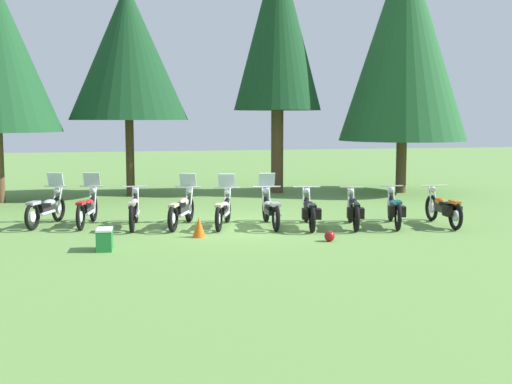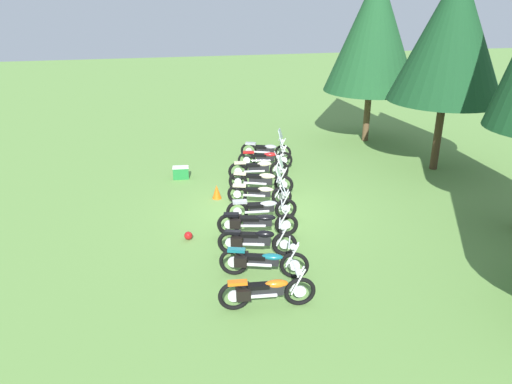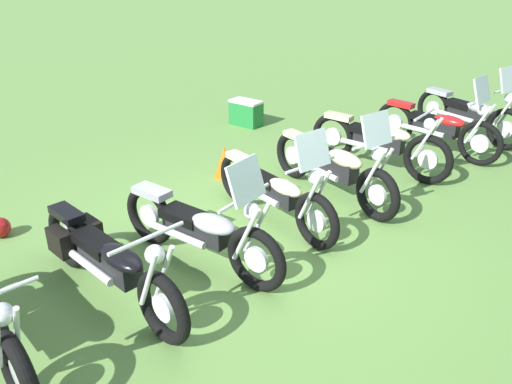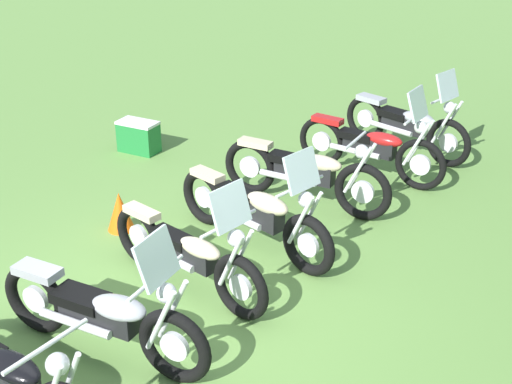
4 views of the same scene
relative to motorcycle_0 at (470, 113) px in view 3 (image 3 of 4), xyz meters
The scene contains 11 objects.
ground_plane 5.26m from the motorcycle_0, 14.56° to the right, with size 80.00×80.00×0.00m, color #608C42.
motorcycle_0 is the anchor object (origin of this frame).
motorcycle_1 1.09m from the motorcycle_0, 14.15° to the right, with size 0.72×2.17×1.37m.
motorcycle_2 2.38m from the motorcycle_0, 20.01° to the right, with size 0.64×2.30×1.02m.
motorcycle_3 3.61m from the motorcycle_0, 15.98° to the right, with size 1.08×2.21×1.36m.
motorcycle_4 4.70m from the motorcycle_0, 15.82° to the right, with size 0.96×2.09×1.35m.
motorcycle_5 5.93m from the motorcycle_0, 14.50° to the right, with size 0.76×2.23×1.36m.
motorcycle_6 6.94m from the motorcycle_0, 15.87° to the right, with size 0.92×2.35×1.00m.
picnic_cooler 3.99m from the motorcycle_0, 68.44° to the right, with size 0.38×0.62×0.47m.
traffic_cone 4.52m from the motorcycle_0, 35.65° to the right, with size 0.32×0.32×0.48m, color #EA590F.
dropped_helmet 7.59m from the motorcycle_0, 30.66° to the right, with size 0.24×0.24×0.24m, color maroon.
Camera 3 is at (4.49, 2.93, 3.21)m, focal length 37.42 mm.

